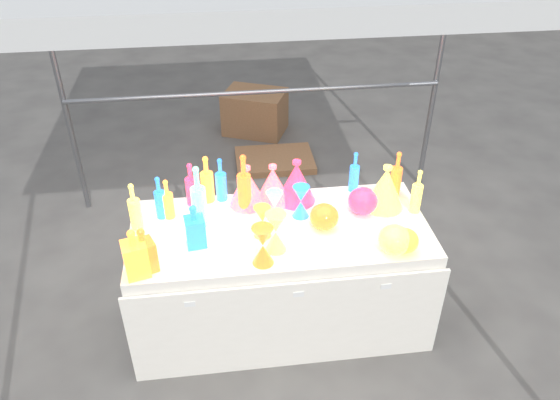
{
  "coord_description": "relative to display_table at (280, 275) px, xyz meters",
  "views": [
    {
      "loc": [
        -0.33,
        -2.6,
        2.74
      ],
      "look_at": [
        0.0,
        0.0,
        0.95
      ],
      "focal_mm": 35.0,
      "sensor_mm": 36.0,
      "label": 1
    }
  ],
  "objects": [
    {
      "name": "decanter_1",
      "position": [
        -0.77,
        -0.27,
        0.51
      ],
      "size": [
        0.15,
        0.15,
        0.27
      ],
      "primitive_type": null,
      "rotation": [
        0.0,
        0.0,
        0.4
      ],
      "color": "orange",
      "rests_on": "display_table"
    },
    {
      "name": "bottle_9",
      "position": [
        0.78,
        0.26,
        0.54
      ],
      "size": [
        0.09,
        0.09,
        0.32
      ],
      "primitive_type": null,
      "rotation": [
        0.0,
        0.0,
        -0.21
      ],
      "color": "orange",
      "rests_on": "display_table"
    },
    {
      "name": "bottle_4",
      "position": [
        -0.85,
        0.12,
        0.53
      ],
      "size": [
        0.09,
        0.09,
        0.31
      ],
      "primitive_type": null,
      "rotation": [
        0.0,
        0.0,
        0.36
      ],
      "color": "#147C7E",
      "rests_on": "display_table"
    },
    {
      "name": "bottle_3",
      "position": [
        -0.52,
        0.34,
        0.52
      ],
      "size": [
        0.1,
        0.1,
        0.3
      ],
      "primitive_type": null,
      "rotation": [
        0.0,
        0.0,
        -0.37
      ],
      "color": "#1E34B2",
      "rests_on": "display_table"
    },
    {
      "name": "bottle_8",
      "position": [
        0.53,
        0.36,
        0.52
      ],
      "size": [
        0.07,
        0.07,
        0.29
      ],
      "primitive_type": null,
      "rotation": [
        0.0,
        0.0,
        -0.11
      ],
      "color": "#178137",
      "rests_on": "display_table"
    },
    {
      "name": "cardboard_box_flat",
      "position": [
        0.21,
        2.05,
        -0.34
      ],
      "size": [
        0.76,
        0.54,
        0.06
      ],
      "primitive_type": "cube",
      "rotation": [
        0.0,
        0.0,
        -0.0
      ],
      "color": "#9F6D47",
      "rests_on": "ground"
    },
    {
      "name": "bottle_6",
      "position": [
        -0.66,
        0.21,
        0.51
      ],
      "size": [
        0.08,
        0.08,
        0.27
      ],
      "primitive_type": null,
      "rotation": [
        0.0,
        0.0,
        -0.2
      ],
      "color": "red",
      "rests_on": "display_table"
    },
    {
      "name": "hourglass_5",
      "position": [
        0.14,
        0.11,
        0.48
      ],
      "size": [
        0.12,
        0.12,
        0.21
      ],
      "primitive_type": null,
      "rotation": [
        0.0,
        0.0,
        -0.16
      ],
      "color": "#178137",
      "rests_on": "display_table"
    },
    {
      "name": "bottle_1",
      "position": [
        -0.33,
        0.36,
        0.53
      ],
      "size": [
        0.08,
        0.08,
        0.3
      ],
      "primitive_type": null,
      "rotation": [
        0.0,
        0.0,
        -0.06
      ],
      "color": "#178137",
      "rests_on": "display_table"
    },
    {
      "name": "lampshade_2",
      "position": [
        0.14,
        0.29,
        0.52
      ],
      "size": [
        0.29,
        0.29,
        0.29
      ],
      "primitive_type": null,
      "rotation": [
        0.0,
        0.0,
        0.17
      ],
      "color": "#1E34B2",
      "rests_on": "display_table"
    },
    {
      "name": "globe_2",
      "position": [
        0.26,
        -0.02,
        0.45
      ],
      "size": [
        0.19,
        0.19,
        0.14
      ],
      "primitive_type": null,
      "rotation": [
        0.0,
        0.0,
        0.06
      ],
      "color": "orange",
      "rests_on": "display_table"
    },
    {
      "name": "bottle_0",
      "position": [
        -0.42,
        0.36,
        0.54
      ],
      "size": [
        0.09,
        0.09,
        0.32
      ],
      "primitive_type": null,
      "rotation": [
        0.0,
        0.0,
        -0.11
      ],
      "color": "red",
      "rests_on": "display_table"
    },
    {
      "name": "cardboard_box_closed",
      "position": [
        0.08,
        2.76,
        -0.15
      ],
      "size": [
        0.75,
        0.66,
        0.45
      ],
      "primitive_type": "cube",
      "rotation": [
        0.0,
        0.0,
        -0.4
      ],
      "color": "#9F6D47",
      "rests_on": "ground"
    },
    {
      "name": "hourglass_3",
      "position": [
        -0.02,
        0.08,
        0.48
      ],
      "size": [
        0.13,
        0.13,
        0.21
      ],
      "primitive_type": null,
      "rotation": [
        0.0,
        0.0,
        0.28
      ],
      "color": "#B7245B",
      "rests_on": "display_table"
    },
    {
      "name": "bottle_2",
      "position": [
        -0.19,
        0.23,
        0.57
      ],
      "size": [
        0.1,
        0.1,
        0.39
      ],
      "primitive_type": null,
      "rotation": [
        0.0,
        0.0,
        0.2
      ],
      "color": "orange",
      "rests_on": "display_table"
    },
    {
      "name": "lampshade_3",
      "position": [
        0.68,
        0.15,
        0.52
      ],
      "size": [
        0.26,
        0.26,
        0.29
      ],
      "primitive_type": null,
      "rotation": [
        0.0,
        0.0,
        -0.05
      ],
      "color": "#147C7E",
      "rests_on": "display_table"
    },
    {
      "name": "decanter_0",
      "position": [
        -0.81,
        -0.3,
        0.52
      ],
      "size": [
        0.15,
        0.15,
        0.29
      ],
      "primitive_type": null,
      "rotation": [
        0.0,
        0.0,
        0.26
      ],
      "color": "red",
      "rests_on": "display_table"
    },
    {
      "name": "lampshade_0",
      "position": [
        -0.17,
        0.28,
        0.51
      ],
      "size": [
        0.31,
        0.31,
        0.28
      ],
      "primitive_type": null,
      "rotation": [
        0.0,
        0.0,
        0.43
      ],
      "color": "yellow",
      "rests_on": "display_table"
    },
    {
      "name": "hourglass_4",
      "position": [
        -0.11,
        -0.05,
        0.48
      ],
      "size": [
        0.13,
        0.13,
        0.2
      ],
      "primitive_type": null,
      "rotation": [
        0.0,
        0.0,
        0.33
      ],
      "color": "red",
      "rests_on": "display_table"
    },
    {
      "name": "hourglass_0",
      "position": [
        -0.13,
        -0.3,
        0.5
      ],
      "size": [
        0.16,
        0.16,
        0.24
      ],
      "primitive_type": null,
      "rotation": [
        0.0,
        0.0,
        -0.43
      ],
      "color": "orange",
      "rests_on": "display_table"
    },
    {
      "name": "lampshade_1",
      "position": [
        -0.01,
        0.29,
        0.51
      ],
      "size": [
        0.3,
        0.3,
        0.27
      ],
      "primitive_type": null,
      "rotation": [
        0.0,
        0.0,
        0.41
      ],
      "color": "yellow",
      "rests_on": "display_table"
    },
    {
      "name": "hourglass_2",
      "position": [
        -0.05,
        -0.19,
        0.5
      ],
      "size": [
        0.14,
        0.14,
        0.25
      ],
      "primitive_type": null,
      "rotation": [
        0.0,
        0.0,
        -0.19
      ],
      "color": "#147C7E",
      "rests_on": "display_table"
    },
    {
      "name": "globe_3",
      "position": [
        0.53,
        0.1,
        0.45
      ],
      "size": [
        0.21,
        0.21,
        0.15
      ],
      "primitive_type": null,
      "rotation": [
        0.0,
        0.0,
        -0.15
      ],
      "color": "#1E34B2",
      "rests_on": "display_table"
    },
    {
      "name": "ground",
      "position": [
        -0.0,
        0.01,
        -0.37
      ],
      "size": [
        80.0,
        80.0,
        0.0
      ],
      "primitive_type": "plane",
      "color": "slate",
      "rests_on": "ground"
    },
    {
      "name": "bottle_11",
      "position": [
        0.86,
        0.07,
        0.53
      ],
      "size": [
        0.09,
        0.09,
        0.3
      ],
      "primitive_type": null,
      "rotation": [
        0.0,
        0.0,
        0.35
      ],
      "color": "#147C7E",
      "rests_on": "display_table"
    },
    {
      "name": "bottle_7",
      "position": [
        -0.71,
        0.21,
        0.52
      ],
      "size": [
        0.08,
        0.08,
        0.29
      ],
      "primitive_type": null,
      "rotation": [
        0.0,
        0.0,
        0.28
      ],
      "color": "#178137",
      "rests_on": "display_table"
    },
    {
      "name": "display_table",
      "position": [
        0.0,
        0.0,
        0.0
      ],
      "size": [
        1.84,
        0.83,
        0.75
      ],
      "color": "white",
      "rests_on": "ground"
    },
    {
      "name": "bottle_5",
      "position": [
        -0.47,
        0.1,
        0.58
      ],
      "size": [
        0.09,
        0.09,
        0.41
      ],
      "primitive_type": null,
      "rotation": [
        0.0,
        0.0,
        -0.02
      ],
      "color": "#B7245B",
      "rests_on": "display_table"
    },
    {
      "name": "globe_1",
      "position": [
        0.61,
        -0.3,
        0.45
      ],
      "size": [
        0.21,
        0.21,
        0.15
      ],
      "primitive_type": null,
      "rotation": [
        0.0,
        0.0,
        -0.1
      ],
      "color": "#147C7E",
      "rests_on": "display_table"
    },
    {
      "name": "decanter_2",
      "position": [
        -0.5,
        -0.09,
        0.51
      ],
      "size": [
        0.13,
        0.13,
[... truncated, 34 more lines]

